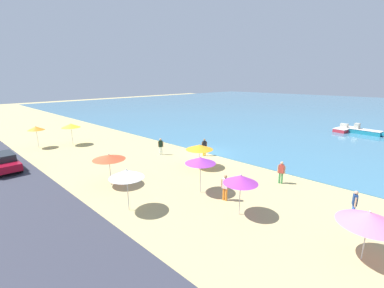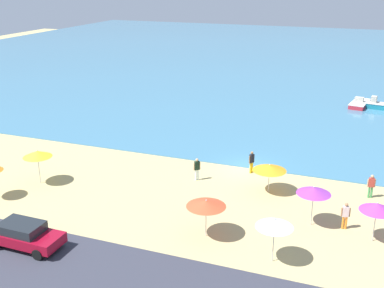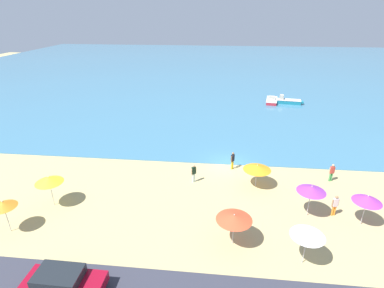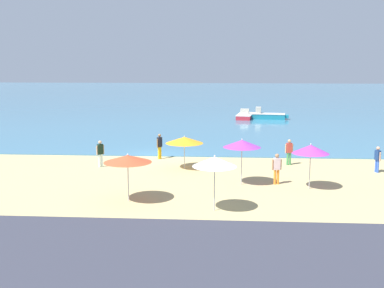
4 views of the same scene
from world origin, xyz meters
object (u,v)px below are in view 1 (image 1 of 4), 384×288
beach_umbrella_4 (369,218)px  beach_umbrella_6 (109,157)px  bather_4 (355,203)px  bather_3 (225,186)px  skiff_offshore (345,129)px  parked_car_1 (3,162)px  bather_1 (161,145)px  skiff_nearshore (361,131)px  bather_2 (281,171)px  beach_umbrella_0 (200,160)px  beach_umbrella_7 (36,128)px  beach_umbrella_1 (199,147)px  bather_0 (204,146)px  beach_umbrella_3 (71,126)px  beach_umbrella_2 (127,174)px  beach_umbrella_5 (241,179)px

beach_umbrella_4 → beach_umbrella_6: 15.84m
beach_umbrella_4 → bather_4: (-1.18, 3.75, -1.11)m
bather_3 → skiff_offshore: bearing=90.9°
parked_car_1 → skiff_offshore: size_ratio=0.92×
bather_1 → skiff_nearshore: (12.65, 26.49, -0.55)m
bather_2 → bather_4: bearing=-19.4°
beach_umbrella_0 → beach_umbrella_7: beach_umbrella_0 is taller
beach_umbrella_1 → bather_0: beach_umbrella_1 is taller
beach_umbrella_6 → parked_car_1: size_ratio=0.55×
bather_2 → bather_4: bather_2 is taller
bather_0 → parked_car_1: (-9.46, -15.28, -0.18)m
beach_umbrella_3 → beach_umbrella_6: 14.48m
beach_umbrella_0 → bather_4: beach_umbrella_0 is taller
beach_umbrella_6 → parked_car_1: 10.57m
bather_2 → skiff_nearshore: bearing=89.5°
beach_umbrella_1 → beach_umbrella_2: bearing=-76.3°
beach_umbrella_2 → skiff_offshore: beach_umbrella_2 is taller
beach_umbrella_6 → bather_3: beach_umbrella_6 is taller
beach_umbrella_7 → bather_3: 23.73m
beach_umbrella_6 → bather_4: beach_umbrella_6 is taller
beach_umbrella_1 → parked_car_1: (-11.47, -12.30, -1.04)m
beach_umbrella_7 → bather_3: size_ratio=1.45×
bather_0 → bather_1: 4.53m
bather_1 → bather_2: size_ratio=1.01×
beach_umbrella_3 → skiff_nearshore: bearing=53.0°
beach_umbrella_3 → beach_umbrella_5: beach_umbrella_3 is taller
beach_umbrella_4 → bather_0: (-15.29, 6.97, -1.02)m
beach_umbrella_3 → beach_umbrella_7: beach_umbrella_3 is taller
beach_umbrella_4 → bather_1: 19.30m
bather_2 → parked_car_1: bearing=-142.9°
bather_0 → skiff_offshore: 25.04m
bather_3 → skiff_nearshore: bather_3 is taller
beach_umbrella_6 → beach_umbrella_7: (-15.63, -0.38, 0.11)m
bather_1 → parked_car_1: 13.79m
beach_umbrella_5 → bather_4: size_ratio=1.53×
beach_umbrella_3 → beach_umbrella_4: size_ratio=1.06×
beach_umbrella_4 → bather_4: 4.08m
beach_umbrella_0 → parked_car_1: size_ratio=0.60×
skiff_offshore → beach_umbrella_4: bearing=-75.1°
bather_2 → skiff_nearshore: 25.05m
beach_umbrella_4 → beach_umbrella_6: bearing=-167.4°
beach_umbrella_5 → skiff_nearshore: (-0.09, 31.10, -1.77)m
beach_umbrella_5 → bather_4: beach_umbrella_5 is taller
beach_umbrella_1 → beach_umbrella_2: beach_umbrella_2 is taller
bather_0 → beach_umbrella_0: bearing=-50.7°
bather_0 → bather_3: 9.99m
bather_1 → parked_car_1: (-5.93, -12.44, -0.16)m
beach_umbrella_0 → beach_umbrella_4: bearing=-1.1°
beach_umbrella_1 → parked_car_1: 16.85m
beach_umbrella_2 → bather_2: (4.77, 10.25, -1.37)m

